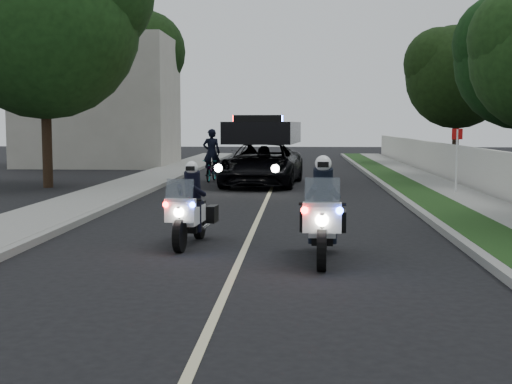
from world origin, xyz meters
TOP-DOWN VIEW (x-y plane):
  - ground at (0.00, 0.00)m, footprint 120.00×120.00m
  - curb_right at (4.10, 10.00)m, footprint 0.20×60.00m
  - grass_verge at (4.80, 10.00)m, footprint 1.20×60.00m
  - sidewalk_right at (6.10, 10.00)m, footprint 1.40×60.00m
  - property_wall at (7.10, 10.00)m, footprint 0.22×60.00m
  - curb_left at (-4.10, 10.00)m, footprint 0.20×60.00m
  - sidewalk_left at (-5.20, 10.00)m, footprint 2.00×60.00m
  - building_far at (-10.00, 26.00)m, footprint 8.00×6.00m
  - lane_marking at (0.00, 10.00)m, footprint 0.12×50.00m
  - police_moto_left at (-1.07, 1.20)m, footprint 0.83×1.95m
  - police_moto_right at (1.41, -0.15)m, footprint 0.83×2.14m
  - police_suv at (-0.42, 14.39)m, footprint 3.18×6.03m
  - bicycle at (-2.56, 16.18)m, footprint 0.72×1.71m
  - cyclist at (-2.56, 16.18)m, footprint 0.75×0.55m
  - sign_post at (6.00, 10.67)m, footprint 0.37×0.37m
  - tree_right_e at (9.71, 27.92)m, footprint 6.38×6.38m
  - tree_left_near at (-8.20, 13.06)m, footprint 9.12×9.12m
  - tree_left_far at (-9.24, 28.34)m, footprint 7.40×7.40m

SIDE VIEW (x-z plane):
  - ground at x=0.00m, z-range 0.00..0.00m
  - police_moto_left at x=-1.07m, z-range -0.81..0.81m
  - police_moto_right at x=1.41m, z-range -0.90..0.90m
  - police_suv at x=-0.42m, z-range -1.41..1.41m
  - bicycle at x=-2.56m, z-range -0.44..0.44m
  - cyclist at x=-2.56m, z-range -0.96..0.96m
  - sign_post at x=6.00m, z-range -1.12..1.12m
  - tree_right_e at x=9.71m, z-range -4.78..4.78m
  - tree_left_near at x=-8.20m, z-range -5.76..5.76m
  - tree_left_far at x=-9.24m, z-range -5.24..5.24m
  - lane_marking at x=0.00m, z-range 0.00..0.01m
  - curb_right at x=4.10m, z-range 0.00..0.15m
  - curb_left at x=-4.10m, z-range 0.00..0.15m
  - grass_verge at x=4.80m, z-range 0.00..0.16m
  - sidewalk_right at x=6.10m, z-range 0.00..0.16m
  - sidewalk_left at x=-5.20m, z-range 0.00..0.16m
  - property_wall at x=7.10m, z-range 0.00..1.50m
  - building_far at x=-10.00m, z-range 0.00..7.00m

